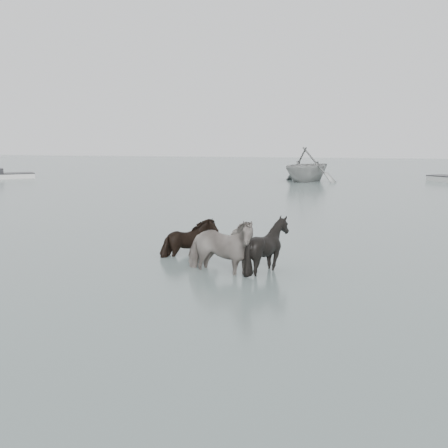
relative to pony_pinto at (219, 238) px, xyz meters
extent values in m
plane|color=slate|center=(0.03, -0.39, -0.81)|extent=(140.00, 140.00, 0.00)
imported|color=black|center=(0.00, 0.00, 0.00)|extent=(2.09, 1.42, 1.62)
imported|color=black|center=(-1.21, 1.75, -0.16)|extent=(1.34, 1.49, 1.30)
imported|color=black|center=(1.01, 0.49, -0.08)|extent=(1.67, 1.60, 1.45)
imported|color=gray|center=(-0.34, 26.30, 0.42)|extent=(5.83, 6.05, 2.45)
camera|label=1|loc=(2.92, -11.86, 2.22)|focal=45.00mm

